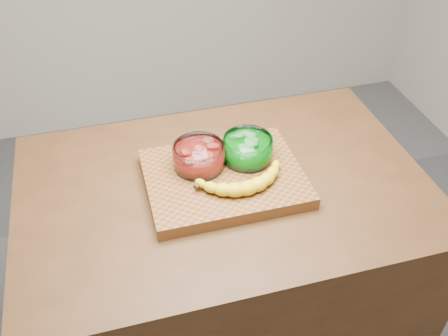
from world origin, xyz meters
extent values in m
cube|color=#482B15|center=(0.00, 0.00, 0.45)|extent=(1.20, 0.80, 0.90)
cube|color=brown|center=(0.00, 0.00, 0.92)|extent=(0.45, 0.35, 0.04)
cylinder|color=white|center=(-0.06, 0.05, 0.98)|extent=(0.15, 0.15, 0.07)
cylinder|color=red|center=(-0.06, 0.05, 0.97)|extent=(0.13, 0.13, 0.04)
cylinder|color=#F3594C|center=(-0.06, 0.05, 0.99)|extent=(0.12, 0.12, 0.02)
cylinder|color=white|center=(0.09, 0.05, 0.97)|extent=(0.15, 0.15, 0.07)
cylinder|color=#05960F|center=(0.09, 0.05, 0.96)|extent=(0.13, 0.13, 0.04)
cylinder|color=#71E86D|center=(0.09, 0.05, 0.99)|extent=(0.12, 0.12, 0.02)
camera|label=1|loc=(-0.29, -1.05, 1.88)|focal=40.00mm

